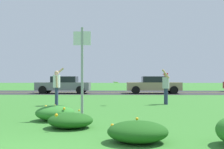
{
  "coord_description": "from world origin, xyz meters",
  "views": [
    {
      "loc": [
        1.73,
        -3.63,
        1.31
      ],
      "look_at": [
        1.48,
        7.61,
        1.46
      ],
      "focal_mm": 44.05,
      "sensor_mm": 36.0,
      "label": 1
    }
  ],
  "objects_px": {
    "sign_post_near_path": "(82,64)",
    "person_thrower_white_shirt": "(57,84)",
    "car_tan_center_left": "(154,85)",
    "car_gray_center_right": "(64,85)",
    "frisbee_lime": "(116,82)",
    "person_catcher_red_cap_gray_shirt": "(166,85)"
  },
  "relations": [
    {
      "from": "sign_post_near_path",
      "to": "person_thrower_white_shirt",
      "type": "bearing_deg",
      "value": 112.55
    },
    {
      "from": "car_tan_center_left",
      "to": "car_gray_center_right",
      "type": "bearing_deg",
      "value": 180.0
    },
    {
      "from": "frisbee_lime",
      "to": "sign_post_near_path",
      "type": "bearing_deg",
      "value": -103.21
    },
    {
      "from": "frisbee_lime",
      "to": "car_gray_center_right",
      "type": "distance_m",
      "value": 11.12
    },
    {
      "from": "sign_post_near_path",
      "to": "frisbee_lime",
      "type": "xyz_separation_m",
      "value": [
        1.04,
        4.43,
        -0.66
      ]
    },
    {
      "from": "person_thrower_white_shirt",
      "to": "person_catcher_red_cap_gray_shirt",
      "type": "relative_size",
      "value": 1.04
    },
    {
      "from": "person_thrower_white_shirt",
      "to": "car_tan_center_left",
      "type": "relative_size",
      "value": 0.41
    },
    {
      "from": "person_catcher_red_cap_gray_shirt",
      "to": "frisbee_lime",
      "type": "bearing_deg",
      "value": -167.08
    },
    {
      "from": "frisbee_lime",
      "to": "car_gray_center_right",
      "type": "height_order",
      "value": "car_gray_center_right"
    },
    {
      "from": "sign_post_near_path",
      "to": "frisbee_lime",
      "type": "height_order",
      "value": "sign_post_near_path"
    },
    {
      "from": "frisbee_lime",
      "to": "car_tan_center_left",
      "type": "distance_m",
      "value": 10.62
    },
    {
      "from": "person_catcher_red_cap_gray_shirt",
      "to": "frisbee_lime",
      "type": "distance_m",
      "value": 2.56
    },
    {
      "from": "person_thrower_white_shirt",
      "to": "car_tan_center_left",
      "type": "bearing_deg",
      "value": 59.8
    },
    {
      "from": "car_tan_center_left",
      "to": "car_gray_center_right",
      "type": "distance_m",
      "value": 7.66
    },
    {
      "from": "person_thrower_white_shirt",
      "to": "car_tan_center_left",
      "type": "height_order",
      "value": "person_thrower_white_shirt"
    },
    {
      "from": "frisbee_lime",
      "to": "car_gray_center_right",
      "type": "bearing_deg",
      "value": 114.1
    },
    {
      "from": "person_thrower_white_shirt",
      "to": "person_catcher_red_cap_gray_shirt",
      "type": "height_order",
      "value": "person_thrower_white_shirt"
    },
    {
      "from": "sign_post_near_path",
      "to": "car_tan_center_left",
      "type": "xyz_separation_m",
      "value": [
        4.17,
        14.57,
        -1.03
      ]
    },
    {
      "from": "sign_post_near_path",
      "to": "person_thrower_white_shirt",
      "type": "xyz_separation_m",
      "value": [
        -1.8,
        4.32,
        -0.76
      ]
    },
    {
      "from": "person_thrower_white_shirt",
      "to": "car_gray_center_right",
      "type": "relative_size",
      "value": 0.41
    },
    {
      "from": "person_catcher_red_cap_gray_shirt",
      "to": "car_gray_center_right",
      "type": "bearing_deg",
      "value": 126.31
    },
    {
      "from": "frisbee_lime",
      "to": "person_catcher_red_cap_gray_shirt",
      "type": "bearing_deg",
      "value": 12.92
    }
  ]
}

